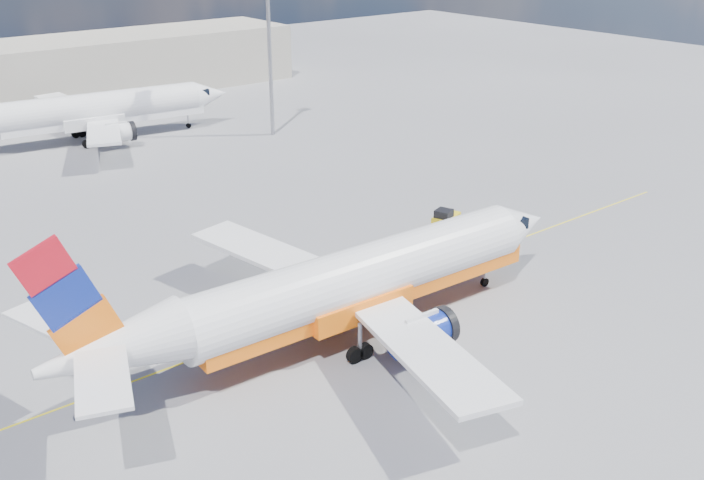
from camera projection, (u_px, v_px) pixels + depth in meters
ground at (383, 317)px, 50.30m from camera, size 240.00×240.00×0.00m
taxi_line at (353, 300)px, 52.46m from camera, size 70.00×0.15×0.01m
terminal_main at (48, 72)px, 105.56m from camera, size 70.00×14.00×8.00m
main_jet at (347, 284)px, 46.51m from camera, size 35.78×28.29×10.85m
second_jet at (89, 111)px, 87.32m from camera, size 34.25×26.85×10.37m
gse_tug at (446, 220)px, 63.62m from camera, size 2.99×2.41×1.90m
traffic_cone at (327, 331)px, 48.00m from camera, size 0.46×0.46×0.64m
floodlight_mast at (269, 24)px, 86.44m from camera, size 1.52×1.52×20.89m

